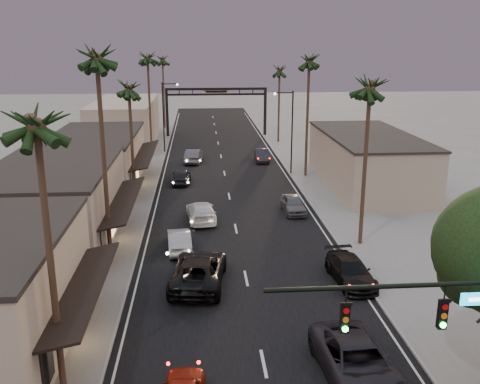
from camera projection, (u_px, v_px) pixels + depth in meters
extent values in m
plane|color=slate|center=(227.00, 188.00, 52.84)|extent=(200.00, 200.00, 0.00)
cube|color=black|center=(225.00, 176.00, 57.64)|extent=(14.00, 120.00, 0.02)
cube|color=slate|center=(142.00, 162.00, 63.63)|extent=(5.00, 92.00, 0.12)
cube|color=slate|center=(300.00, 160.00, 65.04)|extent=(5.00, 92.00, 0.12)
cube|color=tan|center=(54.00, 206.00, 37.70)|extent=(8.00, 14.00, 5.50)
cube|color=#C1B094|center=(96.00, 161.00, 53.11)|extent=(8.00, 16.00, 5.00)
cube|color=tan|center=(125.00, 122.00, 75.04)|extent=(8.00, 20.00, 6.00)
cube|color=tan|center=(367.00, 161.00, 53.20)|extent=(8.00, 18.00, 5.00)
cylinder|color=black|center=(397.00, 286.00, 16.76)|extent=(8.40, 0.16, 0.16)
cube|color=black|center=(345.00, 318.00, 16.93)|extent=(0.28, 0.22, 1.00)
cube|color=black|center=(442.00, 314.00, 17.17)|extent=(0.28, 0.22, 1.00)
sphere|color=black|center=(473.00, 273.00, 21.49)|extent=(2.80, 2.80, 2.80)
cube|color=black|center=(167.00, 114.00, 80.11)|extent=(0.40, 0.40, 7.00)
cube|color=black|center=(265.00, 113.00, 81.21)|extent=(0.40, 0.40, 7.00)
cube|color=black|center=(216.00, 89.00, 79.68)|extent=(15.20, 0.35, 0.35)
cube|color=black|center=(216.00, 94.00, 79.90)|extent=(15.20, 0.30, 0.30)
cube|color=beige|center=(216.00, 92.00, 79.77)|extent=(4.20, 0.12, 1.00)
cylinder|color=black|center=(292.00, 133.00, 56.94)|extent=(0.16, 0.16, 9.00)
cylinder|color=black|center=(284.00, 93.00, 55.70)|extent=(2.00, 0.12, 0.12)
sphere|color=#FFD899|center=(275.00, 94.00, 55.66)|extent=(0.30, 0.30, 0.30)
cylinder|color=black|center=(163.00, 118.00, 68.34)|extent=(0.16, 0.16, 9.00)
cylinder|color=black|center=(170.00, 84.00, 67.25)|extent=(2.00, 0.12, 0.12)
sphere|color=#FFD899|center=(177.00, 85.00, 67.34)|extent=(0.30, 0.30, 0.30)
cylinder|color=#38281C|center=(51.00, 266.00, 20.97)|extent=(0.28, 0.28, 11.00)
sphere|color=black|center=(35.00, 110.00, 19.30)|extent=(3.20, 3.20, 3.20)
cylinder|color=#38281C|center=(104.00, 166.00, 33.16)|extent=(0.28, 0.28, 13.00)
sphere|color=black|center=(96.00, 48.00, 31.23)|extent=(3.20, 3.20, 3.20)
cylinder|color=#38281C|center=(132.00, 147.00, 47.00)|extent=(0.28, 0.28, 10.00)
sphere|color=black|center=(128.00, 82.00, 45.47)|extent=(3.20, 3.20, 3.20)
cylinder|color=#38281C|center=(150.00, 109.00, 64.95)|extent=(0.28, 0.28, 12.00)
sphere|color=black|center=(147.00, 53.00, 63.15)|extent=(3.20, 3.20, 3.20)
cylinder|color=#38281C|center=(365.00, 170.00, 36.63)|extent=(0.28, 0.28, 11.00)
sphere|color=black|center=(371.00, 79.00, 34.97)|extent=(3.20, 3.20, 3.20)
cylinder|color=#38281C|center=(307.00, 121.00, 55.68)|extent=(0.28, 0.28, 12.00)
sphere|color=black|center=(309.00, 55.00, 53.88)|extent=(3.20, 3.20, 3.20)
cylinder|color=#38281C|center=(279.00, 107.00, 75.14)|extent=(0.28, 0.28, 10.00)
sphere|color=black|center=(280.00, 67.00, 73.61)|extent=(3.20, 3.20, 3.20)
cylinder|color=#38281C|center=(164.00, 95.00, 87.17)|extent=(0.28, 0.28, 11.00)
sphere|color=black|center=(162.00, 56.00, 85.51)|extent=(3.20, 3.20, 3.20)
imported|color=black|center=(199.00, 270.00, 31.70)|extent=(3.76, 6.77, 1.79)
imported|color=#96969B|center=(179.00, 240.00, 36.93)|extent=(1.90, 4.53, 1.46)
imported|color=silver|center=(201.00, 211.00, 43.05)|extent=(2.61, 5.44, 1.53)
imported|color=black|center=(181.00, 176.00, 54.25)|extent=(2.01, 4.48, 1.49)
imported|color=#47474B|center=(193.00, 156.00, 63.67)|extent=(2.27, 5.02, 1.60)
imported|color=black|center=(357.00, 362.00, 22.68)|extent=(3.28, 6.39, 1.72)
imported|color=black|center=(350.00, 271.00, 32.02)|extent=(2.43, 5.20, 1.47)
imported|color=#515156|center=(293.00, 204.00, 45.10)|extent=(1.82, 4.32, 1.46)
imported|color=black|center=(262.00, 155.00, 64.28)|extent=(1.70, 4.51, 1.47)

